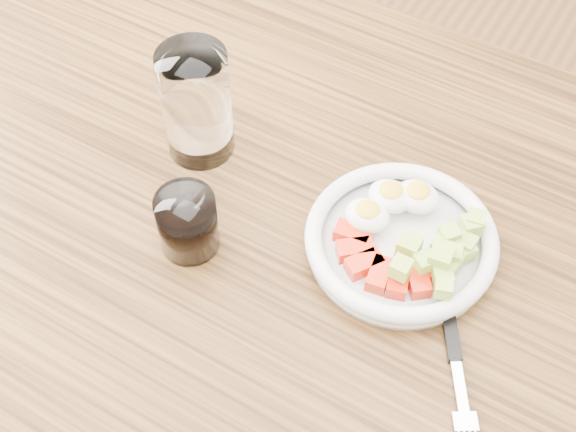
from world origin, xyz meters
name	(u,v)px	position (x,y,z in m)	size (l,w,h in m)	color
dining_table	(291,285)	(0.00, 0.00, 0.67)	(1.50, 0.90, 0.77)	brown
bowl	(402,239)	(0.12, 0.05, 0.79)	(0.23, 0.23, 0.06)	white
fork	(452,342)	(0.22, -0.03, 0.78)	(0.13, 0.20, 0.01)	black
water_glass	(196,104)	(-0.18, 0.07, 0.85)	(0.09, 0.09, 0.15)	white
coffee_glass	(187,223)	(-0.10, -0.06, 0.81)	(0.07, 0.07, 0.08)	white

